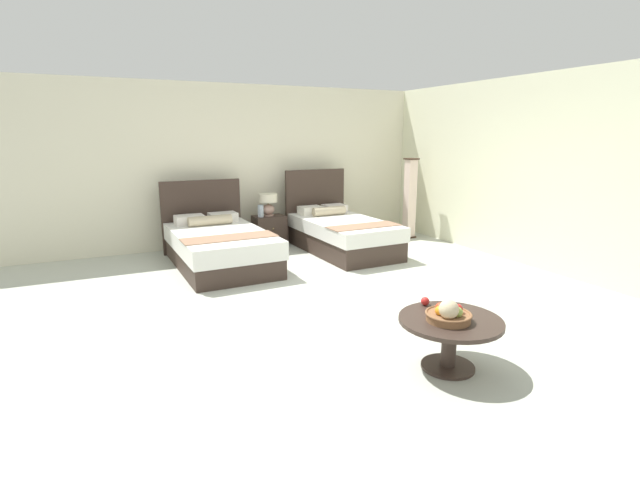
# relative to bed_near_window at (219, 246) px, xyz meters

# --- Properties ---
(ground_plane) EXTENTS (9.89, 10.12, 0.02)m
(ground_plane) POSITION_rel_bed_near_window_xyz_m (1.02, -1.91, -0.31)
(ground_plane) COLOR beige
(wall_back) EXTENTS (9.89, 0.12, 2.73)m
(wall_back) POSITION_rel_bed_near_window_xyz_m (1.02, 1.35, 1.07)
(wall_back) COLOR #EBE4C7
(wall_back) RESTS_ON ground
(wall_side_right) EXTENTS (0.12, 5.72, 2.73)m
(wall_side_right) POSITION_rel_bed_near_window_xyz_m (4.16, -1.51, 1.07)
(wall_side_right) COLOR #E8E9C5
(wall_side_right) RESTS_ON ground
(bed_near_window) EXTENTS (1.33, 2.19, 1.18)m
(bed_near_window) POSITION_rel_bed_near_window_xyz_m (0.00, 0.00, 0.00)
(bed_near_window) COLOR #382A23
(bed_near_window) RESTS_ON ground
(bed_near_corner) EXTENTS (1.20, 2.13, 1.29)m
(bed_near_corner) POSITION_rel_bed_near_window_xyz_m (2.03, 0.00, 0.01)
(bed_near_corner) COLOR #382A23
(bed_near_corner) RESTS_ON ground
(nightstand) EXTENTS (0.52, 0.43, 0.53)m
(nightstand) POSITION_rel_bed_near_window_xyz_m (1.08, 0.85, -0.03)
(nightstand) COLOR #382A23
(nightstand) RESTS_ON ground
(table_lamp) EXTENTS (0.32, 0.32, 0.38)m
(table_lamp) POSITION_rel_bed_near_window_xyz_m (1.08, 0.87, 0.46)
(table_lamp) COLOR tan
(table_lamp) RESTS_ON nightstand
(vase) EXTENTS (0.10, 0.10, 0.20)m
(vase) POSITION_rel_bed_near_window_xyz_m (0.93, 0.81, 0.33)
(vase) COLOR #AAB8C7
(vase) RESTS_ON nightstand
(coffee_table) EXTENTS (0.84, 0.84, 0.44)m
(coffee_table) POSITION_rel_bed_near_window_xyz_m (0.95, -3.94, 0.03)
(coffee_table) COLOR #382A23
(coffee_table) RESTS_ON ground
(fruit_bowl) EXTENTS (0.37, 0.37, 0.21)m
(fruit_bowl) POSITION_rel_bed_near_window_xyz_m (0.89, -3.98, 0.20)
(fruit_bowl) COLOR #8B5E3B
(fruit_bowl) RESTS_ON coffee_table
(loose_apple) EXTENTS (0.07, 0.07, 0.07)m
(loose_apple) POSITION_rel_bed_near_window_xyz_m (0.95, -3.60, 0.17)
(loose_apple) COLOR red
(loose_apple) RESTS_ON coffee_table
(floor_lamp_corner) EXTENTS (0.21, 0.21, 1.47)m
(floor_lamp_corner) POSITION_rel_bed_near_window_xyz_m (3.68, 0.38, 0.44)
(floor_lamp_corner) COLOR #332117
(floor_lamp_corner) RESTS_ON ground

